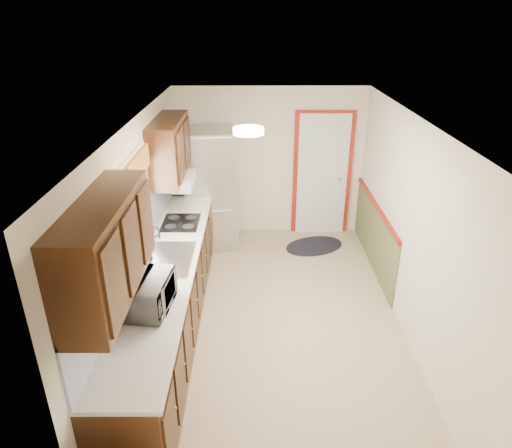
{
  "coord_description": "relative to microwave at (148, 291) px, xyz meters",
  "views": [
    {
      "loc": [
        -0.24,
        -4.56,
        3.4
      ],
      "look_at": [
        -0.23,
        0.27,
        1.15
      ],
      "focal_mm": 32.0,
      "sensor_mm": 36.0,
      "label": 1
    }
  ],
  "objects": [
    {
      "name": "room_shell",
      "position": [
        1.2,
        1.1,
        0.07
      ],
      "size": [
        3.2,
        5.2,
        2.52
      ],
      "color": "tan",
      "rests_on": "ground"
    },
    {
      "name": "kitchen_run",
      "position": [
        -0.04,
        0.81,
        -0.32
      ],
      "size": [
        0.63,
        4.0,
        2.2
      ],
      "color": "#31190B",
      "rests_on": "ground"
    },
    {
      "name": "back_wall_trim",
      "position": [
        2.19,
        3.31,
        -0.24
      ],
      "size": [
        1.12,
        2.3,
        2.08
      ],
      "color": "maroon",
      "rests_on": "ground"
    },
    {
      "name": "ceiling_fixture",
      "position": [
        0.9,
        0.9,
        1.23
      ],
      "size": [
        0.3,
        0.3,
        0.06
      ],
      "primitive_type": "cylinder",
      "color": "#FFD88C",
      "rests_on": "room_shell"
    },
    {
      "name": "microwave",
      "position": [
        0.0,
        0.0,
        0.0
      ],
      "size": [
        0.37,
        0.59,
        0.38
      ],
      "primitive_type": "imported",
      "rotation": [
        0.0,
        0.0,
        1.47
      ],
      "color": "white",
      "rests_on": "kitchen_run"
    },
    {
      "name": "refrigerator",
      "position": [
        0.28,
        3.15,
        -0.21
      ],
      "size": [
        0.86,
        0.82,
        1.85
      ],
      "rotation": [
        0.0,
        0.0,
        0.14
      ],
      "color": "#B7B7BC",
      "rests_on": "ground"
    },
    {
      "name": "rug",
      "position": [
        1.91,
        3.0,
        -1.12
      ],
      "size": [
        1.13,
        0.95,
        0.01
      ],
      "primitive_type": "ellipsoid",
      "rotation": [
        0.0,
        0.0,
        0.41
      ],
      "color": "black",
      "rests_on": "ground"
    },
    {
      "name": "cooktop",
      "position": [
        0.01,
        1.85,
        -0.18
      ],
      "size": [
        0.46,
        0.55,
        0.02
      ],
      "primitive_type": "cube",
      "color": "black",
      "rests_on": "kitchen_run"
    }
  ]
}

